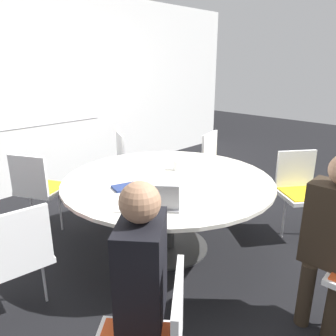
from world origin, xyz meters
TOP-DOWN VIEW (x-y plane):
  - ground_plane at (0.00, 0.00)m, footprint 16.00×16.00m
  - wall_back at (0.00, 2.44)m, footprint 8.00×0.07m
  - conference_table at (0.00, 0.00)m, footprint 1.92×1.92m
  - chair_2 at (1.15, -0.77)m, footprint 0.60×0.60m
  - chair_3 at (1.33, 0.38)m, footprint 0.52×0.51m
  - chair_4 at (0.59, 1.25)m, footprint 0.58×0.59m
  - chair_5 at (-0.69, 1.20)m, footprint 0.57×0.58m
  - chair_6 at (-1.38, 0.09)m, footprint 0.49×0.47m
  - person_0 at (-1.13, -0.89)m, footprint 0.42×0.40m
  - person_1 at (0.03, -1.44)m, footprint 0.27×0.37m
  - laptop at (-0.52, -0.42)m, footprint 0.36×0.37m
  - spiral_notebook at (-0.43, 0.09)m, footprint 0.24×0.20m
  - coffee_cup at (0.24, 0.11)m, footprint 0.08×0.08m
  - handbag at (1.40, 0.77)m, footprint 0.36×0.16m

SIDE VIEW (x-z plane):
  - ground_plane at x=0.00m, z-range 0.00..0.00m
  - handbag at x=1.40m, z-range 0.00..0.28m
  - chair_2 at x=1.15m, z-range 0.09..0.97m
  - chair_3 at x=1.33m, z-range 0.09..0.97m
  - chair_4 at x=0.59m, z-range 0.09..0.97m
  - chair_5 at x=-0.69m, z-range 0.09..0.97m
  - chair_6 at x=-1.38m, z-range 0.09..0.97m
  - conference_table at x=0.00m, z-range 0.25..0.98m
  - person_0 at x=-1.13m, z-range 0.11..1.33m
  - person_1 at x=0.03m, z-range 0.11..1.33m
  - spiral_notebook at x=-0.43m, z-range 0.72..0.74m
  - coffee_cup at x=0.24m, z-range 0.72..0.82m
  - laptop at x=-0.52m, z-range 0.67..0.88m
  - wall_back at x=0.00m, z-range 0.00..2.70m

